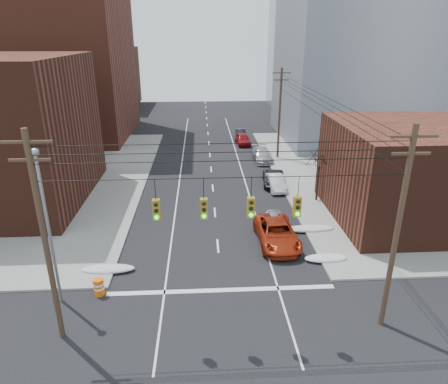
{
  "coord_description": "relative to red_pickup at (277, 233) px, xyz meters",
  "views": [
    {
      "loc": [
        -1.04,
        -14.02,
        14.7
      ],
      "look_at": [
        0.65,
        15.3,
        3.0
      ],
      "focal_mm": 32.0,
      "sensor_mm": 36.0,
      "label": 1
    }
  ],
  "objects": [
    {
      "name": "parked_car_c",
      "position": [
        1.98,
        12.4,
        -0.17
      ],
      "size": [
        2.72,
        5.02,
        1.34
      ],
      "primitive_type": "imported",
      "rotation": [
        0.0,
        0.0,
        -0.11
      ],
      "color": "black",
      "rests_on": "ground"
    },
    {
      "name": "building_brick_far",
      "position": [
        -30.42,
        61.8,
        5.16
      ],
      "size": [
        22.0,
        18.0,
        12.0
      ],
      "primitive_type": "cube",
      "color": "#441F14",
      "rests_on": "ground"
    },
    {
      "name": "utility_pole_left",
      "position": [
        -12.92,
        -9.2,
        4.95
      ],
      "size": [
        2.2,
        0.28,
        11.0
      ],
      "color": "#473323",
      "rests_on": "ground"
    },
    {
      "name": "building_storefront",
      "position": [
        13.58,
        3.8,
        3.16
      ],
      "size": [
        16.0,
        12.0,
        8.0
      ],
      "primitive_type": "cube",
      "color": "#441F14",
      "rests_on": "ground"
    },
    {
      "name": "snow_nw",
      "position": [
        -11.82,
        -3.2,
        -0.63
      ],
      "size": [
        3.5,
        1.08,
        0.42
      ],
      "primitive_type": "ellipsoid",
      "color": "silver",
      "rests_on": "ground"
    },
    {
      "name": "construction_barrel",
      "position": [
        -11.81,
        -5.7,
        -0.28
      ],
      "size": [
        0.72,
        0.72,
        1.08
      ],
      "rotation": [
        0.0,
        0.0,
        -0.18
      ],
      "color": "#ED5E0C",
      "rests_on": "ground"
    },
    {
      "name": "parked_car_e",
      "position": [
        0.38,
        28.82,
        -0.07
      ],
      "size": [
        2.15,
        4.64,
        1.54
      ],
      "primitive_type": "imported",
      "rotation": [
        0.0,
        0.0,
        0.07
      ],
      "color": "maroon",
      "rests_on": "ground"
    },
    {
      "name": "traffic_signals",
      "position": [
        -4.32,
        -9.23,
        6.33
      ],
      "size": [
        17.0,
        0.42,
        2.02
      ],
      "color": "black",
      "rests_on": "ground"
    },
    {
      "name": "lot_car_a",
      "position": [
        -20.24,
        9.69,
        -0.08
      ],
      "size": [
        3.89,
        1.91,
        1.23
      ],
      "primitive_type": "imported",
      "rotation": [
        0.0,
        0.0,
        1.74
      ],
      "color": "white",
      "rests_on": "sidewalk_nw"
    },
    {
      "name": "parked_car_b",
      "position": [
        1.97,
        11.16,
        -0.13
      ],
      "size": [
        1.58,
        4.31,
        1.41
      ],
      "primitive_type": "imported",
      "rotation": [
        0.0,
        0.0,
        0.02
      ],
      "color": "silver",
      "rests_on": "ground"
    },
    {
      "name": "ground",
      "position": [
        -4.42,
        -12.2,
        -0.84
      ],
      "size": [
        160.0,
        160.0,
        0.0
      ],
      "primitive_type": "plane",
      "color": "black",
      "rests_on": "ground"
    },
    {
      "name": "bare_tree",
      "position": [
        5.17,
        7.8,
        1.48
      ],
      "size": [
        2.09,
        2.2,
        4.93
      ],
      "color": "black",
      "rests_on": "ground"
    },
    {
      "name": "snow_ne",
      "position": [
        2.98,
        -2.7,
        -0.63
      ],
      "size": [
        3.0,
        1.08,
        0.42
      ],
      "primitive_type": "ellipsoid",
      "color": "silver",
      "rests_on": "ground"
    },
    {
      "name": "utility_pole_right",
      "position": [
        4.08,
        -9.2,
        4.95
      ],
      "size": [
        2.2,
        0.28,
        11.0
      ],
      "color": "#473323",
      "rests_on": "ground"
    },
    {
      "name": "building_glass",
      "position": [
        19.58,
        57.8,
        10.16
      ],
      "size": [
        20.0,
        18.0,
        22.0
      ],
      "primitive_type": "cube",
      "color": "gray",
      "rests_on": "ground"
    },
    {
      "name": "lot_car_d",
      "position": [
        -22.76,
        14.61,
        -0.02
      ],
      "size": [
        4.08,
        2.08,
        1.33
      ],
      "primitive_type": "imported",
      "rotation": [
        0.0,
        0.0,
        1.44
      ],
      "color": "#BCBDC2",
      "rests_on": "sidewalk_nw"
    },
    {
      "name": "parked_car_d",
      "position": [
        1.98,
        20.82,
        -0.07
      ],
      "size": [
        2.29,
        5.34,
        1.53
      ],
      "primitive_type": "imported",
      "rotation": [
        0.0,
        0.0,
        0.03
      ],
      "color": "#AEAEB3",
      "rests_on": "ground"
    },
    {
      "name": "building_office",
      "position": [
        17.58,
        31.8,
        11.66
      ],
      "size": [
        22.0,
        20.0,
        25.0
      ],
      "primitive_type": "cube",
      "color": "gray",
      "rests_on": "ground"
    },
    {
      "name": "building_brick_tall",
      "position": [
        -28.42,
        35.8,
        14.16
      ],
      "size": [
        24.0,
        20.0,
        30.0
      ],
      "primitive_type": "cube",
      "color": "brown",
      "rests_on": "ground"
    },
    {
      "name": "red_pickup",
      "position": [
        0.0,
        0.0,
        0.0
      ],
      "size": [
        2.97,
        6.12,
        1.68
      ],
      "primitive_type": "imported",
      "rotation": [
        0.0,
        0.0,
        0.03
      ],
      "color": "#99260D",
      "rests_on": "ground"
    },
    {
      "name": "street_light",
      "position": [
        -13.92,
        -6.2,
        4.7
      ],
      "size": [
        0.44,
        0.44,
        9.32
      ],
      "color": "gray",
      "rests_on": "ground"
    },
    {
      "name": "parked_car_a",
      "position": [
        0.38,
        2.12,
        -0.18
      ],
      "size": [
        1.67,
        3.93,
        1.32
      ],
      "primitive_type": "imported",
      "rotation": [
        0.0,
        0.0,
        -0.03
      ],
      "color": "#BCBDC1",
      "rests_on": "ground"
    },
    {
      "name": "lot_car_b",
      "position": [
        -19.17,
        17.92,
        0.09
      ],
      "size": [
        5.93,
        3.5,
        1.55
      ],
      "primitive_type": "imported",
      "rotation": [
        0.0,
        0.0,
        1.39
      ],
      "color": "#B1B1B6",
      "rests_on": "sidewalk_nw"
    },
    {
      "name": "lot_car_c",
      "position": [
        -21.51,
        11.97,
        0.04
      ],
      "size": [
        5.43,
        3.75,
        1.46
      ],
      "primitive_type": "imported",
      "rotation": [
        0.0,
        0.0,
        1.95
      ],
      "color": "black",
      "rests_on": "sidewalk_nw"
    },
    {
      "name": "utility_pole_far",
      "position": [
        4.08,
        21.8,
        4.95
      ],
      "size": [
        2.2,
        0.28,
        11.0
      ],
      "color": "#473323",
      "rests_on": "ground"
    },
    {
      "name": "parked_car_f",
      "position": [
        0.38,
        32.17,
        -0.15
      ],
      "size": [
        1.64,
        4.26,
        1.39
      ],
      "primitive_type": "imported",
      "rotation": [
        0.0,
        0.0,
        -0.04
      ],
      "color": "black",
      "rests_on": "ground"
    },
    {
      "name": "snow_east_far",
      "position": [
        2.98,
        1.8,
        -0.63
      ],
      "size": [
        4.0,
        1.08,
        0.42
      ],
      "primitive_type": "ellipsoid",
      "color": "silver",
      "rests_on": "ground"
    }
  ]
}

